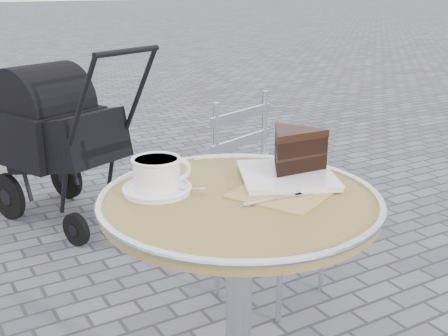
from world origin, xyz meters
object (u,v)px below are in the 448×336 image
cappuccino_set (158,177)px  baby_stroller (58,142)px  bistro_chair (255,175)px  cake_plate_set (292,155)px  cafe_table (239,256)px

cappuccino_set → baby_stroller: (0.16, 1.69, -0.34)m
bistro_chair → cake_plate_set: bearing=-134.5°
cafe_table → bistro_chair: size_ratio=0.90×
cafe_table → cappuccino_set: cappuccino_set is taller
cappuccino_set → bistro_chair: (0.65, 0.53, -0.27)m
cafe_table → cake_plate_set: cake_plate_set is taller
cake_plate_set → bistro_chair: size_ratio=0.49×
cafe_table → baby_stroller: (-0.01, 1.83, -0.13)m
cake_plate_set → cappuccino_set: bearing=-167.0°
cake_plate_set → bistro_chair: 0.73m
baby_stroller → cappuccino_set: bearing=-118.7°
bistro_chair → baby_stroller: baby_stroller is taller
cafe_table → bistro_chair: bearing=53.9°
cafe_table → bistro_chair: 0.83m
cafe_table → bistro_chair: (0.49, 0.67, -0.06)m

